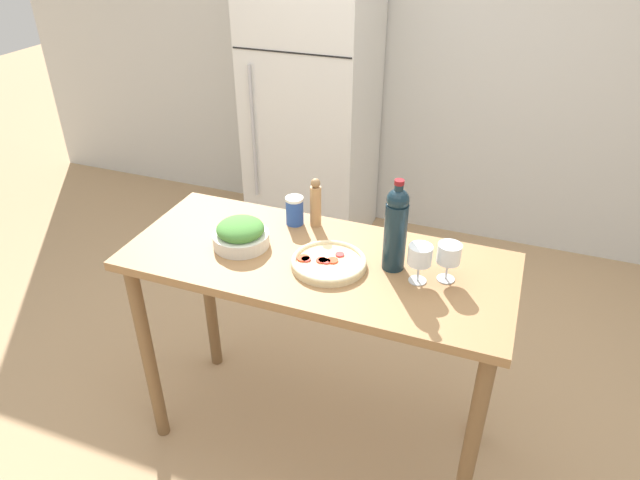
% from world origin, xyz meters
% --- Properties ---
extents(ground_plane, '(14.00, 14.00, 0.00)m').
position_xyz_m(ground_plane, '(0.00, 0.00, 0.00)').
color(ground_plane, tan).
extents(wall_back, '(6.40, 0.08, 2.60)m').
position_xyz_m(wall_back, '(0.00, 2.07, 1.30)').
color(wall_back, silver).
rests_on(wall_back, ground_plane).
extents(refrigerator, '(0.74, 0.70, 1.86)m').
position_xyz_m(refrigerator, '(-0.67, 1.68, 0.93)').
color(refrigerator, silver).
rests_on(refrigerator, ground_plane).
extents(prep_counter, '(1.44, 0.61, 0.95)m').
position_xyz_m(prep_counter, '(0.00, 0.00, 0.81)').
color(prep_counter, olive).
rests_on(prep_counter, ground_plane).
extents(wine_bottle, '(0.08, 0.08, 0.35)m').
position_xyz_m(wine_bottle, '(0.28, 0.04, 1.12)').
color(wine_bottle, '#142833').
rests_on(wine_bottle, prep_counter).
extents(wine_glass_near, '(0.08, 0.08, 0.14)m').
position_xyz_m(wine_glass_near, '(0.38, -0.01, 1.05)').
color(wine_glass_near, silver).
rests_on(wine_glass_near, prep_counter).
extents(wine_glass_far, '(0.08, 0.08, 0.14)m').
position_xyz_m(wine_glass_far, '(0.47, 0.03, 1.05)').
color(wine_glass_far, silver).
rests_on(wine_glass_far, prep_counter).
extents(pepper_mill, '(0.04, 0.04, 0.21)m').
position_xyz_m(pepper_mill, '(-0.09, 0.23, 1.05)').
color(pepper_mill, '#AD7F51').
rests_on(pepper_mill, prep_counter).
extents(salad_bowl, '(0.21, 0.21, 0.11)m').
position_xyz_m(salad_bowl, '(-0.30, -0.02, 1.00)').
color(salad_bowl, silver).
rests_on(salad_bowl, prep_counter).
extents(homemade_pizza, '(0.27, 0.27, 0.03)m').
position_xyz_m(homemade_pizza, '(0.06, -0.03, 0.97)').
color(homemade_pizza, beige).
rests_on(homemade_pizza, prep_counter).
extents(salt_canister, '(0.07, 0.07, 0.12)m').
position_xyz_m(salt_canister, '(-0.18, 0.21, 1.01)').
color(salt_canister, '#284CA3').
rests_on(salt_canister, prep_counter).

